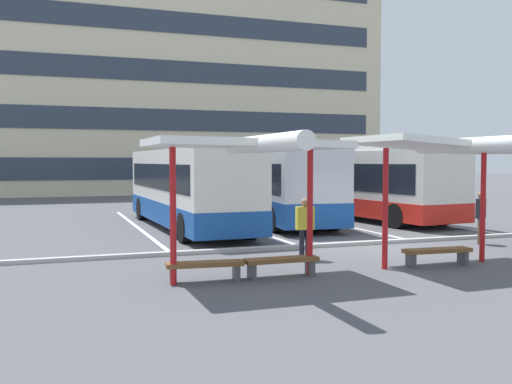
# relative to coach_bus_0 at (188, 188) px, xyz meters

# --- Properties ---
(ground_plane) EXTENTS (160.00, 160.00, 0.00)m
(ground_plane) POSITION_rel_coach_bus_0_xyz_m (4.28, -6.96, -1.59)
(ground_plane) COLOR #515156
(terminal_building) EXTENTS (37.25, 14.67, 21.91)m
(terminal_building) POSITION_rel_coach_bus_0_xyz_m (4.30, 30.13, 7.99)
(terminal_building) COLOR beige
(terminal_building) RESTS_ON ground
(coach_bus_0) EXTENTS (2.88, 11.27, 3.48)m
(coach_bus_0) POSITION_rel_coach_bus_0_xyz_m (0.00, 0.00, 0.00)
(coach_bus_0) COLOR silver
(coach_bus_0) RESTS_ON ground
(coach_bus_1) EXTENTS (3.61, 12.44, 3.49)m
(coach_bus_1) POSITION_rel_coach_bus_0_xyz_m (4.29, 1.94, -0.00)
(coach_bus_1) COLOR silver
(coach_bus_1) RESTS_ON ground
(coach_bus_2) EXTENTS (3.71, 10.84, 3.47)m
(coach_bus_2) POSITION_rel_coach_bus_0_xyz_m (8.56, 0.90, 0.00)
(coach_bus_2) COLOR silver
(coach_bus_2) RESTS_ON ground
(lane_stripe_0) EXTENTS (0.16, 14.00, 0.01)m
(lane_stripe_0) POSITION_rel_coach_bus_0_xyz_m (-1.86, 1.20, -1.59)
(lane_stripe_0) COLOR white
(lane_stripe_0) RESTS_ON ground
(lane_stripe_1) EXTENTS (0.16, 14.00, 0.01)m
(lane_stripe_1) POSITION_rel_coach_bus_0_xyz_m (2.23, 1.20, -1.59)
(lane_stripe_1) COLOR white
(lane_stripe_1) RESTS_ON ground
(lane_stripe_2) EXTENTS (0.16, 14.00, 0.01)m
(lane_stripe_2) POSITION_rel_coach_bus_0_xyz_m (6.32, 1.20, -1.59)
(lane_stripe_2) COLOR white
(lane_stripe_2) RESTS_ON ground
(lane_stripe_3) EXTENTS (0.16, 14.00, 0.01)m
(lane_stripe_3) POSITION_rel_coach_bus_0_xyz_m (10.41, 1.20, -1.59)
(lane_stripe_3) COLOR white
(lane_stripe_3) RESTS_ON ground
(waiting_shelter_0) EXTENTS (4.24, 4.67, 3.21)m
(waiting_shelter_0) POSITION_rel_coach_bus_0_xyz_m (-1.03, -10.42, 1.39)
(waiting_shelter_0) COLOR red
(waiting_shelter_0) RESTS_ON ground
(bench_0) EXTENTS (1.75, 0.59, 0.45)m
(bench_0) POSITION_rel_coach_bus_0_xyz_m (-1.93, -10.10, -1.26)
(bench_0) COLOR brown
(bench_0) RESTS_ON ground
(bench_1) EXTENTS (1.76, 0.42, 0.45)m
(bench_1) POSITION_rel_coach_bus_0_xyz_m (-0.13, -10.16, -1.25)
(bench_1) COLOR brown
(bench_1) RESTS_ON ground
(waiting_shelter_1) EXTENTS (3.99, 4.77, 3.30)m
(waiting_shelter_1) POSITION_rel_coach_bus_0_xyz_m (4.15, -10.38, 1.41)
(waiting_shelter_1) COLOR red
(waiting_shelter_1) RESTS_ON ground
(bench_2) EXTENTS (1.84, 0.53, 0.45)m
(bench_2) POSITION_rel_coach_bus_0_xyz_m (4.15, -10.20, -1.25)
(bench_2) COLOR brown
(bench_2) RESTS_ON ground
(platform_kerb) EXTENTS (44.00, 0.24, 0.12)m
(platform_kerb) POSITION_rel_coach_bus_0_xyz_m (4.28, -6.34, -1.53)
(platform_kerb) COLOR #ADADA8
(platform_kerb) RESTS_ON ground
(waiting_passenger_1) EXTENTS (0.50, 0.27, 1.67)m
(waiting_passenger_1) POSITION_rel_coach_bus_0_xyz_m (1.34, -8.24, -0.62)
(waiting_passenger_1) COLOR black
(waiting_passenger_1) RESTS_ON ground
(waiting_passenger_3) EXTENTS (0.53, 0.47, 1.70)m
(waiting_passenger_3) POSITION_rel_coach_bus_0_xyz_m (7.89, -7.46, -0.61)
(waiting_passenger_3) COLOR brown
(waiting_passenger_3) RESTS_ON ground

